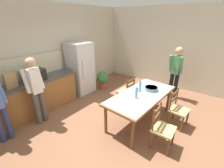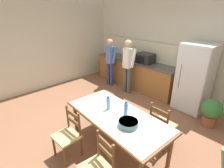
{
  "view_description": "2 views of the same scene",
  "coord_description": "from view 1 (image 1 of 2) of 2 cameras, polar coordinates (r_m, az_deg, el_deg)",
  "views": [
    {
      "loc": [
        -2.48,
        -1.66,
        2.41
      ],
      "look_at": [
        0.21,
        0.4,
        0.95
      ],
      "focal_mm": 24.0,
      "sensor_mm": 36.0,
      "label": 1
    },
    {
      "loc": [
        2.32,
        -2.13,
        2.5
      ],
      "look_at": [
        -0.24,
        0.28,
        0.96
      ],
      "focal_mm": 28.0,
      "sensor_mm": 36.0,
      "label": 2
    }
  ],
  "objects": [
    {
      "name": "chair_side_near_right",
      "position": [
        3.96,
        23.72,
        -8.78
      ],
      "size": [
        0.46,
        0.44,
        0.91
      ],
      "rotation": [
        0.0,
        0.0,
        -0.11
      ],
      "color": "brown",
      "rests_on": "ground"
    },
    {
      "name": "counter_splashback",
      "position": [
        4.55,
        -34.16,
        4.12
      ],
      "size": [
        2.93,
        0.03,
        0.6
      ],
      "primitive_type": "cube",
      "color": "beige",
      "rests_on": "kitchen_counter"
    },
    {
      "name": "bottle_near_centre",
      "position": [
        3.42,
        9.29,
        -3.42
      ],
      "size": [
        0.07,
        0.07,
        0.27
      ],
      "color": "#4C8ED6",
      "rests_on": "dining_table"
    },
    {
      "name": "chair_side_near_left",
      "position": [
        3.24,
        18.47,
        -15.67
      ],
      "size": [
        0.44,
        0.42,
        0.91
      ],
      "rotation": [
        0.0,
        0.0,
        0.04
      ],
      "color": "brown",
      "rests_on": "ground"
    },
    {
      "name": "person_at_counter",
      "position": [
        3.93,
        -26.98,
        -1.43
      ],
      "size": [
        0.42,
        0.29,
        1.67
      ],
      "rotation": [
        0.0,
        0.0,
        1.57
      ],
      "color": "#4C4C4C",
      "rests_on": "ground"
    },
    {
      "name": "microwave",
      "position": [
        4.43,
        -27.53,
        3.04
      ],
      "size": [
        0.5,
        0.39,
        0.3
      ],
      "color": "black",
      "rests_on": "kitchen_counter"
    },
    {
      "name": "paper_bag",
      "position": [
        4.23,
        -34.24,
        1.14
      ],
      "size": [
        0.24,
        0.16,
        0.36
      ],
      "primitive_type": "cube",
      "color": "tan",
      "rests_on": "kitchen_counter"
    },
    {
      "name": "ground_plane",
      "position": [
        3.84,
        2.95,
        -15.67
      ],
      "size": [
        8.32,
        8.32,
        0.0
      ],
      "primitive_type": "plane",
      "color": "brown"
    },
    {
      "name": "kitchen_counter",
      "position": [
        4.54,
        -30.68,
        -5.65
      ],
      "size": [
        2.97,
        0.66,
        0.93
      ],
      "color": "brown",
      "rests_on": "ground"
    },
    {
      "name": "wall_right",
      "position": [
        6.06,
        21.54,
        12.58
      ],
      "size": [
        0.12,
        5.2,
        2.9
      ],
      "primitive_type": "cube",
      "color": "beige",
      "rests_on": "ground"
    },
    {
      "name": "person_by_table",
      "position": [
        5.16,
        23.08,
        4.78
      ],
      "size": [
        0.33,
        0.45,
        1.67
      ],
      "rotation": [
        0.0,
        0.0,
        2.97
      ],
      "color": "black",
      "rests_on": "ground"
    },
    {
      "name": "dining_table",
      "position": [
        3.7,
        11.14,
        -4.91
      ],
      "size": [
        2.03,
        1.03,
        0.77
      ],
      "rotation": [
        0.0,
        0.0,
        -0.06
      ],
      "color": "brown",
      "rests_on": "ground"
    },
    {
      "name": "potted_plant",
      "position": [
        5.57,
        -3.56,
        1.92
      ],
      "size": [
        0.44,
        0.44,
        0.67
      ],
      "color": "brown",
      "rests_on": "ground"
    },
    {
      "name": "wall_back",
      "position": [
        5.07,
        -22.68,
        10.6
      ],
      "size": [
        6.52,
        0.12,
        2.9
      ],
      "primitive_type": "cube",
      "color": "beige",
      "rests_on": "ground"
    },
    {
      "name": "refrigerator",
      "position": [
        5.27,
        -11.9,
        5.78
      ],
      "size": [
        0.74,
        0.73,
        1.74
      ],
      "color": "silver",
      "rests_on": "ground"
    },
    {
      "name": "serving_bowl",
      "position": [
        3.9,
        14.73,
        -1.63
      ],
      "size": [
        0.32,
        0.32,
        0.09
      ],
      "color": "slate",
      "rests_on": "dining_table"
    },
    {
      "name": "bottle_off_centre",
      "position": [
        3.74,
        10.64,
        -1.08
      ],
      "size": [
        0.07,
        0.07,
        0.27
      ],
      "color": "#4C8ED6",
      "rests_on": "dining_table"
    },
    {
      "name": "chair_side_far_right",
      "position": [
        4.5,
        5.56,
        -2.77
      ],
      "size": [
        0.44,
        0.42,
        0.91
      ],
      "rotation": [
        0.0,
        0.0,
        3.1
      ],
      "color": "brown",
      "rests_on": "ground"
    }
  ]
}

